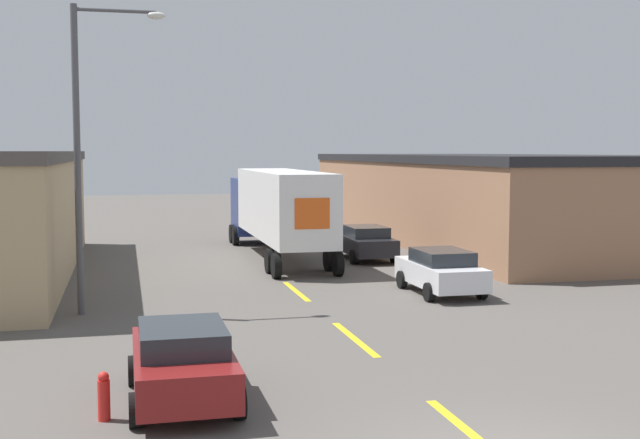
% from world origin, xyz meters
% --- Properties ---
extents(road_centerline, '(0.20, 18.42, 0.01)m').
position_xyz_m(road_centerline, '(0.00, 8.57, 0.00)').
color(road_centerline, yellow).
rests_on(road_centerline, ground_plane).
extents(warehouse_right, '(11.48, 29.27, 4.65)m').
position_xyz_m(warehouse_right, '(13.44, 29.94, 2.33)').
color(warehouse_right, '#9E7051').
rests_on(warehouse_right, ground_plane).
extents(semi_truck, '(2.77, 14.26, 3.98)m').
position_xyz_m(semi_truck, '(1.03, 24.90, 2.37)').
color(semi_truck, navy).
rests_on(semi_truck, ground_plane).
extents(parked_car_left_near, '(2.05, 4.21, 1.52)m').
position_xyz_m(parked_car_left_near, '(-4.68, 4.37, 0.79)').
color(parked_car_left_near, maroon).
rests_on(parked_car_left_near, ground_plane).
extents(parked_car_right_far, '(2.05, 4.21, 1.52)m').
position_xyz_m(parked_car_right_far, '(4.68, 23.03, 0.79)').
color(parked_car_right_far, black).
rests_on(parked_car_right_far, ground_plane).
extents(parked_car_right_mid, '(2.05, 4.21, 1.52)m').
position_xyz_m(parked_car_right_mid, '(4.68, 14.22, 0.79)').
color(parked_car_right_mid, silver).
rests_on(parked_car_right_mid, ground_plane).
extents(street_lamp, '(2.72, 0.32, 9.08)m').
position_xyz_m(street_lamp, '(-6.75, 13.54, 5.22)').
color(street_lamp, '#4C4C51').
rests_on(street_lamp, ground_plane).
extents(fire_hydrant, '(0.22, 0.22, 0.90)m').
position_xyz_m(fire_hydrant, '(-6.14, 3.59, 0.45)').
color(fire_hydrant, red).
rests_on(fire_hydrant, ground_plane).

